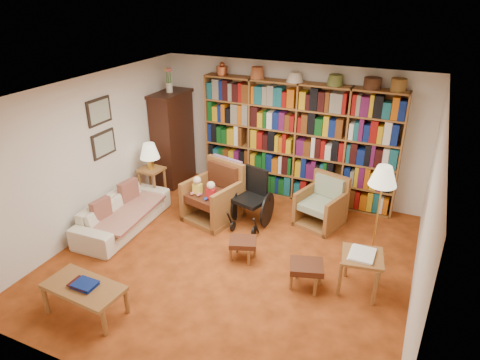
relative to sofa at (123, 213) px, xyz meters
The scene contains 23 objects.
floor 2.07m from the sofa, ahead, with size 5.00×5.00×0.00m, color #B14D1B.
ceiling 3.03m from the sofa, ahead, with size 5.00×5.00×0.00m, color white.
wall_back 3.34m from the sofa, 49.98° to the left, with size 5.00×5.00×0.00m, color silver.
wall_front 3.42m from the sofa, 51.30° to the right, with size 5.00×5.00×0.00m, color silver.
wall_left 1.08m from the sofa, behind, with size 5.00×5.00×0.00m, color silver.
wall_right 4.65m from the sofa, ahead, with size 5.00×5.00×0.00m, color silver.
bookshelf 3.32m from the sofa, 45.26° to the left, with size 3.60×0.30×2.42m.
curio_cabinet 2.07m from the sofa, 96.03° to the left, with size 0.50×0.95×2.40m.
framed_pictures 1.44m from the sofa, 150.58° to the left, with size 0.03×0.52×0.97m.
sofa is the anchor object (origin of this frame).
sofa_throw 0.06m from the sofa, ahead, with size 0.76×1.42×0.04m, color beige.
cushion_left 0.41m from the sofa, 110.38° to the left, with size 0.12×0.39×0.39m, color maroon.
cushion_right 0.41m from the sofa, 110.38° to the right, with size 0.11×0.36×0.36m, color maroon.
side_table_lamp 1.03m from the sofa, 95.69° to the left, with size 0.43×0.43×0.67m.
table_lamp 1.24m from the sofa, 95.69° to the left, with size 0.36×0.36×0.49m.
armchair_leather 1.58m from the sofa, 38.46° to the left, with size 1.00×1.02×1.02m.
armchair_sage 3.35m from the sofa, 27.42° to the left, with size 0.88×0.88×0.84m.
wheelchair 2.18m from the sofa, 28.65° to the left, with size 0.58×0.78×0.97m.
floor_lamp 4.15m from the sofa, 12.15° to the left, with size 0.39×0.39×1.48m.
side_table_papers 3.90m from the sofa, ahead, with size 0.61×0.61×0.59m.
footstool_a 2.19m from the sofa, ahead, with size 0.48×0.45×0.33m.
footstool_b 3.24m from the sofa, ahead, with size 0.53×0.49×0.37m.
coffee_table 2.06m from the sofa, 64.55° to the right, with size 1.04×0.57×0.47m.
Camera 1 is at (2.29, -4.81, 3.78)m, focal length 32.00 mm.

